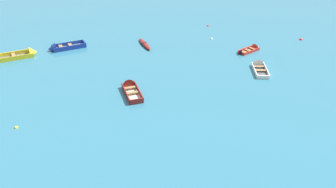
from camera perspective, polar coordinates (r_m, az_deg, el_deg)
kayak_maroon_foreground_center at (r=43.66m, az=-3.64°, el=7.75°), size 2.00×3.72×0.36m
rowboat_red_center at (r=43.40m, az=13.04°, el=6.86°), size 2.90×2.64×0.92m
rowboat_white_back_row_left at (r=39.06m, az=13.85°, el=4.22°), size 1.31×3.61×1.16m
rowboat_deep_blue_midfield_left at (r=44.06m, az=-16.40°, el=6.88°), size 4.33×3.07×1.20m
rowboat_yellow_near_camera at (r=43.52m, az=-21.19°, el=5.77°), size 4.38×3.13×1.38m
rowboat_maroon_far_left at (r=33.81m, az=-5.93°, el=0.97°), size 2.40×4.07×1.14m
mooring_buoy_far_field at (r=50.45m, az=6.21°, el=10.44°), size 0.31×0.31×0.31m
mooring_buoy_outer_edge at (r=45.90m, az=6.76°, el=8.47°), size 0.32×0.32×0.32m
mooring_buoy_near_foreground at (r=30.81m, az=-22.47°, el=-4.88°), size 0.30×0.30×0.30m
mooring_buoy_between_boats_left at (r=48.18m, az=19.90°, el=7.93°), size 0.41×0.41×0.41m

